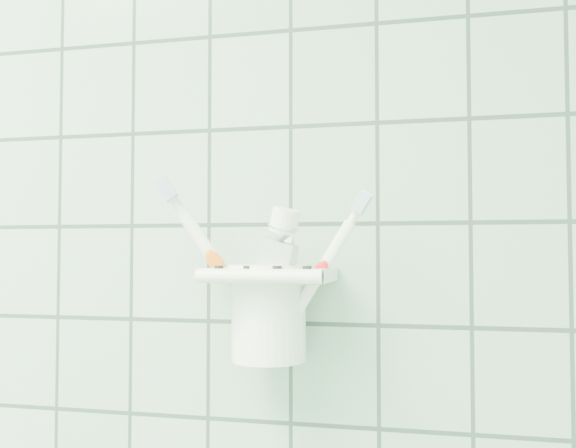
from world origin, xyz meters
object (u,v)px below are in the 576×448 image
Objects in this scene: toothbrush_pink at (274,246)px; toothbrush_blue at (265,265)px; toothbrush_orange at (272,260)px; toothpaste_tube at (257,268)px; cup at (269,309)px; holder_bracket at (271,276)px.

toothbrush_blue is at bearing -170.24° from toothbrush_pink.
toothbrush_orange is 1.14× the size of toothpaste_tube.
cup is 0.56× the size of toothbrush_blue.
toothpaste_tube is (-0.01, -0.01, 0.04)m from cup.
cup is 0.62× the size of toothpaste_tube.
toothbrush_orange is 0.02m from toothpaste_tube.
toothbrush_blue is 0.97× the size of toothbrush_orange.
toothbrush_pink is 0.04m from toothpaste_tube.
holder_bracket and cup have the same top height.
toothpaste_tube is at bearing -159.50° from holder_bracket.
toothbrush_blue is (-0.01, -0.00, -0.02)m from toothbrush_pink.
cup is at bearing 125.50° from toothbrush_orange.
holder_bracket is 0.02m from toothbrush_blue.
toothpaste_tube is at bearing -138.54° from cup.
toothbrush_pink is (0.00, 0.02, 0.06)m from cup.
holder_bracket is 1.26× the size of cup.
toothpaste_tube is (-0.01, -0.01, 0.01)m from holder_bracket.
toothbrush_orange is at bearing -58.68° from cup.
toothbrush_orange reaches higher than cup.
cup is at bearing -112.91° from toothbrush_pink.
holder_bracket is 0.70× the size of toothbrush_blue.
toothbrush_pink is at bearing 42.46° from toothbrush_blue.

